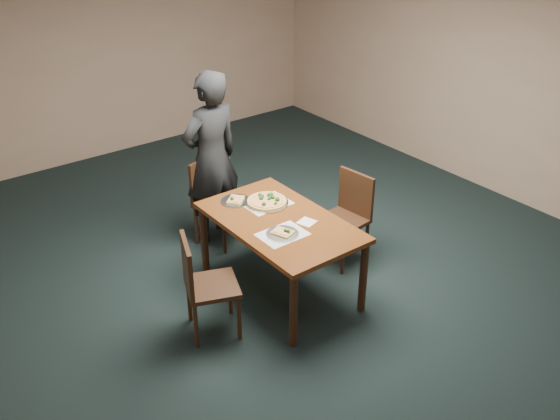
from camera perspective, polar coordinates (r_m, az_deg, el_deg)
ground at (r=6.11m, az=2.48°, el=-6.10°), size 8.00×8.00×0.00m
room_shell at (r=5.31m, az=2.87°, el=9.50°), size 8.00×8.00×8.00m
dining_table at (r=5.58m, az=0.00°, el=-1.73°), size 0.90×1.50×0.75m
chair_far at (r=6.48m, az=-6.15°, el=1.31°), size 0.54×0.54×0.91m
chair_left at (r=5.18m, az=-7.11°, el=-6.50°), size 0.54×0.54×0.91m
chair_right at (r=6.17m, az=6.21°, el=-0.20°), size 0.46×0.46×0.91m
diner at (r=6.37m, az=-6.30°, el=4.74°), size 0.70×0.49×1.82m
placemat_main at (r=5.80m, az=-1.21°, el=0.62°), size 0.42×0.32×0.00m
placemat_near at (r=5.31m, az=0.23°, el=-2.24°), size 0.40×0.30×0.00m
pizza_pan at (r=5.79m, az=-1.20°, el=0.82°), size 0.40×0.40×0.07m
slice_plate_near at (r=5.30m, az=0.25°, el=-2.12°), size 0.28×0.28×0.06m
slice_plate_far at (r=5.84m, az=-4.09°, el=0.89°), size 0.28×0.28×0.06m
napkin at (r=5.49m, az=2.47°, el=-1.12°), size 0.18×0.18×0.01m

